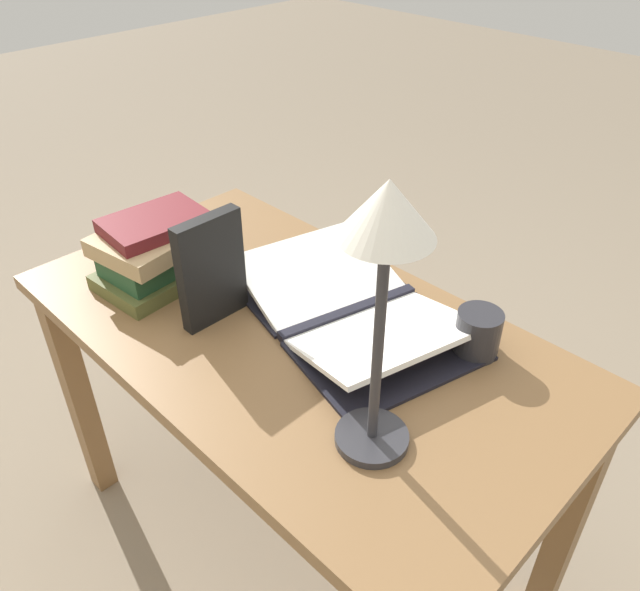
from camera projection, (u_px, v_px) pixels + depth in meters
ground_plane at (301, 538)px, 1.81m from camera, size 12.00×12.00×0.00m
reading_desk at (295, 368)px, 1.43m from camera, size 1.27×0.70×0.78m
open_book at (349, 308)px, 1.38m from camera, size 0.63×0.49×0.08m
book_stack_tall at (159, 250)px, 1.47m from camera, size 0.24×0.31×0.17m
book_standing_upright at (211, 270)px, 1.32m from camera, size 0.03×0.16×0.25m
reading_lamp at (385, 254)px, 0.87m from camera, size 0.14×0.14×0.50m
coffee_mug at (478, 332)px, 1.27m from camera, size 0.10×0.11×0.10m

